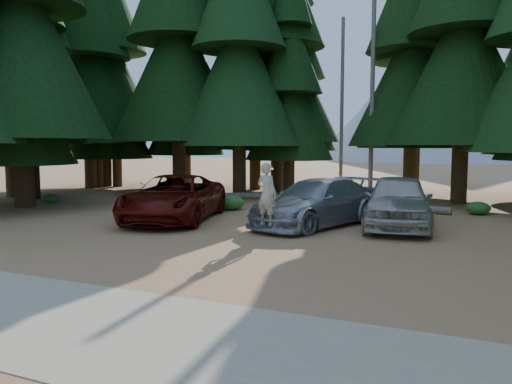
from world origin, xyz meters
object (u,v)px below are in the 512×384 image
(silver_minivan_center, at_px, (316,202))
(silver_minivan_right, at_px, (398,201))
(frisbee_player, at_px, (267,194))
(log_left, at_px, (227,196))
(log_right, at_px, (376,205))
(red_pickup, at_px, (174,198))
(log_mid, at_px, (406,208))

(silver_minivan_center, height_order, silver_minivan_right, silver_minivan_right)
(silver_minivan_center, distance_m, frisbee_player, 2.75)
(log_left, height_order, log_right, log_left)
(log_left, bearing_deg, red_pickup, -111.47)
(red_pickup, xyz_separation_m, frisbee_player, (4.45, -1.65, 0.48))
(silver_minivan_right, bearing_deg, log_right, 101.03)
(red_pickup, xyz_separation_m, log_left, (-1.48, 7.20, -0.68))
(frisbee_player, distance_m, log_left, 10.71)
(red_pickup, relative_size, frisbee_player, 3.19)
(silver_minivan_center, bearing_deg, log_right, 99.64)
(silver_minivan_right, distance_m, log_mid, 4.45)
(silver_minivan_center, distance_m, log_right, 5.79)
(frisbee_player, xyz_separation_m, log_right, (1.85, 8.23, -1.19))
(red_pickup, relative_size, log_mid, 1.61)
(frisbee_player, relative_size, log_mid, 0.51)
(frisbee_player, bearing_deg, red_pickup, -4.56)
(silver_minivan_right, bearing_deg, log_mid, 86.22)
(frisbee_player, height_order, log_left, frisbee_player)
(silver_minivan_right, distance_m, log_left, 10.93)
(red_pickup, relative_size, log_right, 1.36)
(silver_minivan_right, bearing_deg, frisbee_player, -143.55)
(frisbee_player, distance_m, log_right, 8.52)
(log_right, bearing_deg, log_left, -175.33)
(silver_minivan_center, bearing_deg, frisbee_player, -87.43)
(log_mid, bearing_deg, silver_minivan_right, -72.19)
(frisbee_player, height_order, log_mid, frisbee_player)
(silver_minivan_right, height_order, log_left, silver_minivan_right)
(log_right, bearing_deg, red_pickup, -124.48)
(red_pickup, distance_m, log_mid, 9.77)
(red_pickup, height_order, log_mid, red_pickup)
(log_left, bearing_deg, silver_minivan_center, -76.08)
(silver_minivan_center, height_order, log_mid, silver_minivan_center)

